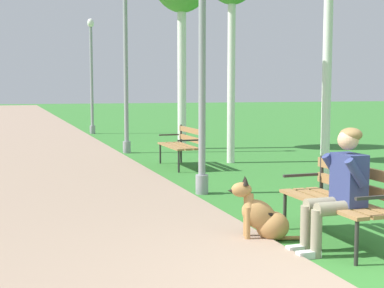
# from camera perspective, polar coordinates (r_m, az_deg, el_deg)

# --- Properties ---
(paved_path) EXTENTS (3.57, 60.00, 0.04)m
(paved_path) POSITION_cam_1_polar(r_m,az_deg,el_deg) (27.51, -16.85, 2.16)
(paved_path) COLOR gray
(paved_path) RESTS_ON ground
(park_bench_near) EXTENTS (0.55, 1.50, 0.85)m
(park_bench_near) POSITION_cam_1_polar(r_m,az_deg,el_deg) (5.96, 15.49, -5.24)
(park_bench_near) COLOR olive
(park_bench_near) RESTS_ON ground
(park_bench_mid) EXTENTS (0.55, 1.50, 0.85)m
(park_bench_mid) POSITION_cam_1_polar(r_m,az_deg,el_deg) (11.35, -1.00, 0.12)
(park_bench_mid) COLOR olive
(park_bench_mid) RESTS_ON ground
(person_seated_on_near_bench) EXTENTS (0.74, 0.49, 1.25)m
(person_seated_on_near_bench) POSITION_cam_1_polar(r_m,az_deg,el_deg) (5.61, 15.23, -4.17)
(person_seated_on_near_bench) COLOR gray
(person_seated_on_near_bench) RESTS_ON ground
(dog_shepherd) EXTENTS (0.81, 0.41, 0.71)m
(dog_shepherd) POSITION_cam_1_polar(r_m,az_deg,el_deg) (5.93, 7.48, -7.63)
(dog_shepherd) COLOR #B27F47
(dog_shepherd) RESTS_ON ground
(lamp_post_near) EXTENTS (0.24, 0.24, 4.09)m
(lamp_post_near) POSITION_cam_1_polar(r_m,az_deg,el_deg) (8.38, 1.09, 9.13)
(lamp_post_near) COLOR gray
(lamp_post_near) RESTS_ON ground
(lamp_post_mid) EXTENTS (0.24, 0.24, 4.69)m
(lamp_post_mid) POSITION_cam_1_polar(r_m,az_deg,el_deg) (13.96, -6.99, 8.97)
(lamp_post_mid) COLOR gray
(lamp_post_mid) RESTS_ON ground
(lamp_post_far) EXTENTS (0.24, 0.24, 4.19)m
(lamp_post_far) POSITION_cam_1_polar(r_m,az_deg,el_deg) (20.28, -10.52, 7.18)
(lamp_post_far) COLOR gray
(lamp_post_far) RESTS_ON ground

